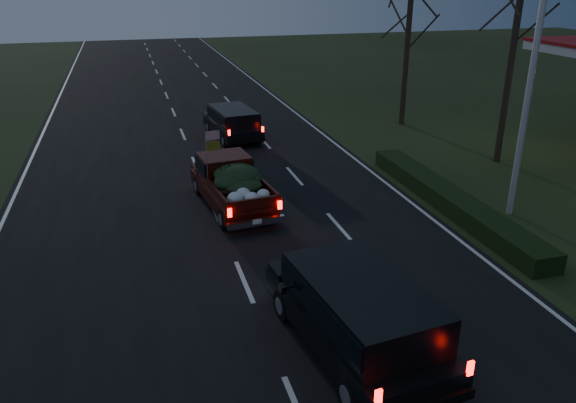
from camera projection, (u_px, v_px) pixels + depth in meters
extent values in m
plane|color=black|center=(244.00, 282.00, 14.65)|extent=(120.00, 120.00, 0.00)
cube|color=black|center=(244.00, 282.00, 14.65)|extent=(14.00, 120.00, 0.02)
cube|color=black|center=(449.00, 199.00, 19.19)|extent=(1.00, 10.00, 0.60)
cylinder|color=silver|center=(531.00, 78.00, 17.15)|extent=(0.20, 0.20, 9.00)
cylinder|color=black|center=(511.00, 60.00, 22.46)|extent=(0.28, 0.28, 8.50)
cylinder|color=black|center=(406.00, 57.00, 28.72)|extent=(0.28, 0.28, 7.00)
cube|color=#3B0F08|center=(232.00, 192.00, 19.23)|extent=(2.29, 4.66, 0.49)
cube|color=#3B0F08|center=(224.00, 166.00, 19.66)|extent=(1.81, 1.61, 0.81)
cube|color=black|center=(224.00, 164.00, 19.63)|extent=(1.89, 1.53, 0.49)
cube|color=#3B0F08|center=(242.00, 196.00, 18.13)|extent=(1.93, 2.68, 0.05)
ellipsoid|color=black|center=(239.00, 180.00, 18.37)|extent=(1.61, 1.77, 0.54)
cylinder|color=gray|center=(207.00, 158.00, 18.45)|extent=(0.03, 0.03, 1.79)
cube|color=red|center=(213.00, 135.00, 18.25)|extent=(0.47, 0.07, 0.30)
cube|color=gold|center=(213.00, 146.00, 18.39)|extent=(0.47, 0.07, 0.30)
cube|color=black|center=(232.00, 127.00, 27.21)|extent=(2.26, 4.43, 0.53)
cube|color=black|center=(233.00, 116.00, 26.80)|extent=(2.02, 3.27, 0.71)
cube|color=black|center=(233.00, 114.00, 26.77)|extent=(2.09, 3.20, 0.43)
cube|color=black|center=(354.00, 323.00, 11.80)|extent=(2.66, 5.20, 0.62)
cube|color=black|center=(361.00, 301.00, 11.31)|extent=(2.37, 3.84, 0.83)
cube|color=black|center=(362.00, 297.00, 11.28)|extent=(2.46, 3.75, 0.50)
cube|color=black|center=(282.00, 289.00, 11.99)|extent=(0.13, 0.24, 0.17)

